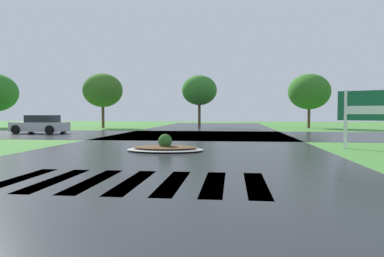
# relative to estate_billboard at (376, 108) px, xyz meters

# --- Properties ---
(asphalt_roadway) EXTENTS (11.90, 80.00, 0.01)m
(asphalt_roadway) POSITION_rel_estate_billboard_xyz_m (-8.06, -2.87, -1.70)
(asphalt_roadway) COLOR #232628
(asphalt_roadway) RESTS_ON ground
(asphalt_cross_road) EXTENTS (90.00, 10.71, 0.01)m
(asphalt_cross_road) POSITION_rel_estate_billboard_xyz_m (-8.06, 8.95, -1.70)
(asphalt_cross_road) COLOR #232628
(asphalt_cross_road) RESTS_ON ground
(crosswalk_stripes) EXTENTS (5.85, 2.91, 0.01)m
(crosswalk_stripes) POSITION_rel_estate_billboard_xyz_m (-8.06, -7.78, -1.70)
(crosswalk_stripes) COLOR white
(crosswalk_stripes) RESTS_ON ground
(estate_billboard) EXTENTS (2.67, 1.50, 2.51)m
(estate_billboard) POSITION_rel_estate_billboard_xyz_m (0.00, 0.00, 0.00)
(estate_billboard) COLOR white
(estate_billboard) RESTS_ON ground
(median_island) EXTENTS (3.09, 2.08, 0.68)m
(median_island) POSITION_rel_estate_billboard_xyz_m (-8.54, -1.38, -1.58)
(median_island) COLOR #9E9B93
(median_island) RESTS_ON ground
(car_silver_hatch) EXTENTS (4.03, 2.22, 1.36)m
(car_silver_hatch) POSITION_rel_estate_billboard_xyz_m (-19.97, 9.51, -1.07)
(car_silver_hatch) COLOR #B7B7BF
(car_silver_hatch) RESTS_ON ground
(background_treeline) EXTENTS (36.80, 6.52, 5.64)m
(background_treeline) POSITION_rel_estate_billboard_xyz_m (-16.29, 20.37, 2.00)
(background_treeline) COLOR #4C3823
(background_treeline) RESTS_ON ground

